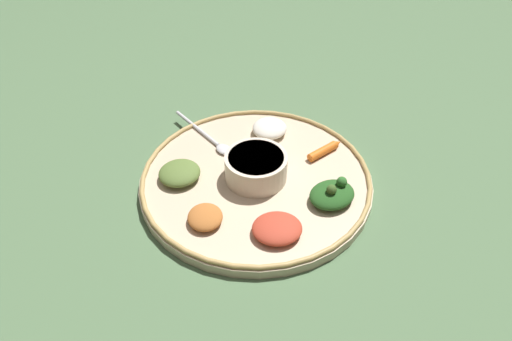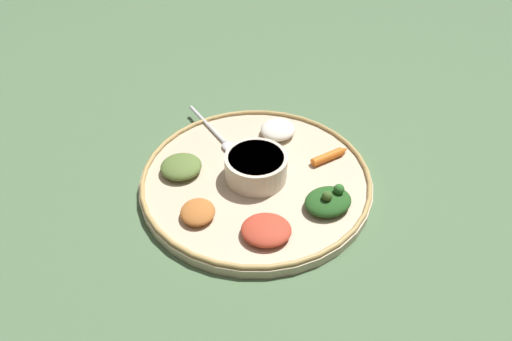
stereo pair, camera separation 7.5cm
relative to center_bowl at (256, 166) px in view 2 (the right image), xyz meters
name	(u,v)px [view 2 (the right image)]	position (x,y,z in m)	size (l,w,h in m)	color
ground_plane	(256,184)	(0.00, 0.00, -0.04)	(2.40, 2.40, 0.00)	#4C6B47
platter	(256,181)	(0.00, 0.00, -0.03)	(0.39, 0.39, 0.02)	#C6B293
platter_rim	(256,176)	(0.00, 0.00, -0.02)	(0.39, 0.39, 0.01)	tan
center_bowl	(256,166)	(0.00, 0.00, 0.00)	(0.10, 0.10, 0.04)	beige
spoon	(218,136)	(-0.04, 0.13, -0.02)	(0.06, 0.17, 0.01)	silver
greens_pile	(328,201)	(0.09, -0.10, -0.01)	(0.09, 0.08, 0.04)	#23511E
carrot_near_spoon	(330,156)	(0.14, 0.01, -0.02)	(0.08, 0.03, 0.02)	orange
mound_rice_white	(278,130)	(0.07, 0.10, -0.01)	(0.07, 0.06, 0.02)	silver
mound_collards	(181,167)	(-0.12, 0.05, -0.01)	(0.07, 0.07, 0.02)	#567033
mound_chickpea	(198,212)	(-0.11, -0.06, -0.01)	(0.06, 0.05, 0.02)	#B2662D
mound_berbere_red	(266,230)	(-0.02, -0.13, -0.01)	(0.08, 0.07, 0.02)	#B73D28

